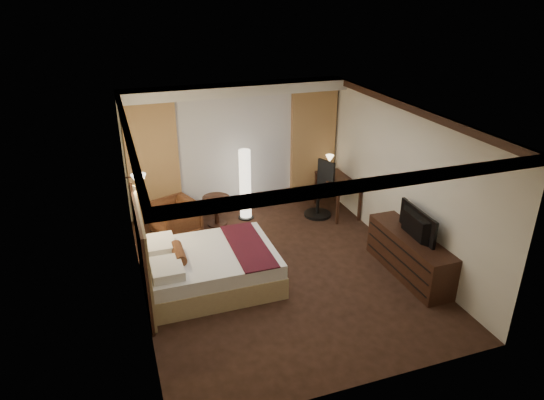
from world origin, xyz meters
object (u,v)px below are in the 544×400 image
object	(u,v)px
desk	(337,195)
office_chair	(318,190)
television	(412,220)
side_table	(217,211)
dresser	(409,255)
bed	(212,268)
armchair	(175,217)
floor_lamp	(245,185)

from	to	relation	value
desk	office_chair	size ratio (longest dim) A/B	1.00
desk	television	xyz separation A→B (m)	(0.02, -2.61, 0.64)
side_table	office_chair	world-z (taller)	office_chair
side_table	dresser	distance (m)	3.86
bed	desk	distance (m)	3.61
armchair	side_table	size ratio (longest dim) A/B	1.31
office_chair	side_table	bearing A→B (deg)	148.97
side_table	television	world-z (taller)	television
desk	television	world-z (taller)	television
office_chair	television	world-z (taller)	office_chair
side_table	bed	bearing A→B (deg)	-105.22
floor_lamp	bed	bearing A→B (deg)	-119.01
side_table	office_chair	bearing A→B (deg)	-7.92
bed	television	bearing A→B (deg)	-13.94
bed	television	xyz separation A→B (m)	(3.14, -0.78, 0.72)
bed	dresser	size ratio (longest dim) A/B	1.10
floor_lamp	desk	size ratio (longest dim) A/B	1.27
bed	armchair	xyz separation A→B (m)	(-0.29, 1.87, 0.09)
armchair	television	distance (m)	4.38
desk	office_chair	distance (m)	0.51
armchair	side_table	xyz separation A→B (m)	(0.86, 0.19, -0.09)
television	armchair	bearing A→B (deg)	55.66
bed	desk	size ratio (longest dim) A/B	1.74
bed	floor_lamp	distance (m)	2.51
armchair	side_table	distance (m)	0.88
floor_lamp	television	world-z (taller)	floor_lamp
armchair	office_chair	bearing A→B (deg)	67.32
side_table	floor_lamp	size ratio (longest dim) A/B	0.40
bed	side_table	size ratio (longest dim) A/B	3.42
bed	desk	xyz separation A→B (m)	(3.12, 1.83, 0.08)
office_chair	floor_lamp	bearing A→B (deg)	142.13
bed	desk	world-z (taller)	desk
armchair	dresser	distance (m)	4.36
dresser	armchair	bearing A→B (deg)	142.51
armchair	bed	bearing A→B (deg)	-11.92
side_table	dresser	xyz separation A→B (m)	(2.60, -2.85, 0.06)
desk	bed	bearing A→B (deg)	-149.61
desk	television	bearing A→B (deg)	-89.56
floor_lamp	desk	bearing A→B (deg)	-9.86
side_table	floor_lamp	bearing A→B (deg)	8.29
bed	dresser	distance (m)	3.26
dresser	desk	bearing A→B (deg)	91.10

